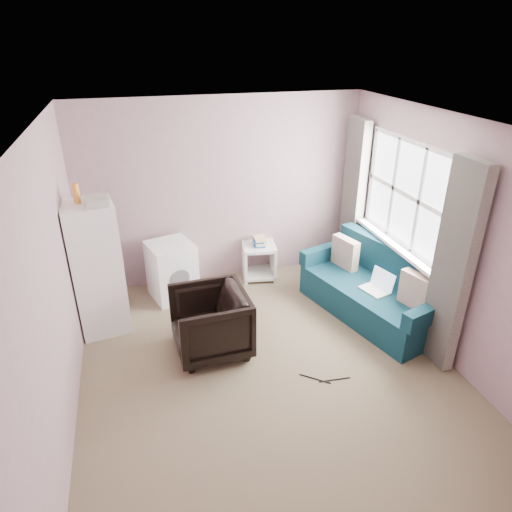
{
  "coord_description": "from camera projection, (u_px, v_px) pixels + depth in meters",
  "views": [
    {
      "loc": [
        -1.14,
        -3.67,
        3.19
      ],
      "look_at": [
        0.05,
        0.6,
        1.0
      ],
      "focal_mm": 32.0,
      "sensor_mm": 36.0,
      "label": 1
    }
  ],
  "objects": [
    {
      "name": "armchair",
      "position": [
        210.0,
        320.0,
        4.91
      ],
      "size": [
        0.76,
        0.81,
        0.8
      ],
      "primitive_type": "imported",
      "rotation": [
        0.0,
        0.0,
        -1.52
      ],
      "color": "black",
      "rests_on": "ground"
    },
    {
      "name": "fridge",
      "position": [
        97.0,
        268.0,
        5.14
      ],
      "size": [
        0.61,
        0.61,
        1.78
      ],
      "rotation": [
        0.0,
        0.0,
        0.14
      ],
      "color": "white",
      "rests_on": "ground"
    },
    {
      "name": "window_dressing",
      "position": [
        395.0,
        227.0,
        5.4
      ],
      "size": [
        0.17,
        2.62,
        2.18
      ],
      "color": "white",
      "rests_on": "ground"
    },
    {
      "name": "floor_cables",
      "position": [
        325.0,
        379.0,
        4.64
      ],
      "size": [
        0.49,
        0.22,
        0.01
      ],
      "rotation": [
        0.0,
        0.0,
        -0.34
      ],
      "color": "black",
      "rests_on": "ground"
    },
    {
      "name": "room",
      "position": [
        270.0,
        259.0,
        4.31
      ],
      "size": [
        3.84,
        4.24,
        2.54
      ],
      "color": "#7D6C52",
      "rests_on": "ground"
    },
    {
      "name": "sofa",
      "position": [
        376.0,
        291.0,
        5.64
      ],
      "size": [
        1.35,
        2.04,
        0.84
      ],
      "rotation": [
        0.0,
        0.0,
        0.29
      ],
      "color": "#103C4B",
      "rests_on": "ground"
    },
    {
      "name": "washing_machine",
      "position": [
        172.0,
        269.0,
        5.95
      ],
      "size": [
        0.67,
        0.67,
        0.76
      ],
      "rotation": [
        0.0,
        0.0,
        0.28
      ],
      "color": "white",
      "rests_on": "ground"
    },
    {
      "name": "side_table",
      "position": [
        259.0,
        258.0,
        6.47
      ],
      "size": [
        0.52,
        0.52,
        0.62
      ],
      "rotation": [
        0.0,
        0.0,
        -0.15
      ],
      "color": "white",
      "rests_on": "ground"
    }
  ]
}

